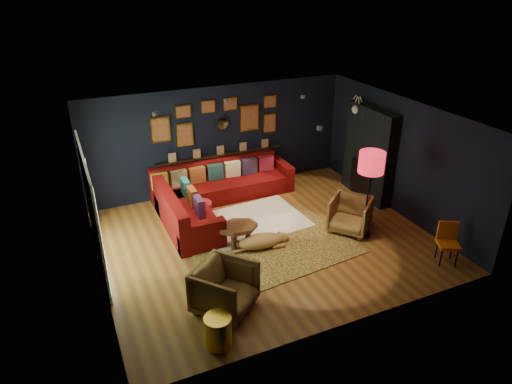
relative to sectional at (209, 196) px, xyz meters
name	(u,v)px	position (x,y,z in m)	size (l,w,h in m)	color
floor	(267,240)	(0.61, -1.81, -0.32)	(6.50, 6.50, 0.00)	brown
room_walls	(268,169)	(0.61, -1.81, 1.27)	(6.50, 6.50, 6.50)	black
sectional	(209,196)	(0.00, 0.00, 0.00)	(3.41, 2.69, 0.86)	#6E0A08
ledge	(220,155)	(0.61, 0.87, 0.60)	(3.20, 0.12, 0.04)	black
gallery_wall	(218,120)	(0.60, 0.91, 1.48)	(3.15, 0.04, 1.02)	gold
sunburst_mirror	(223,123)	(0.71, 0.91, 1.38)	(0.47, 0.16, 0.47)	silver
fireplace	(368,156)	(3.71, -0.91, 0.70)	(0.31, 1.60, 2.20)	black
deer_head	(362,109)	(3.75, -0.41, 1.73)	(0.50, 0.28, 0.45)	white
sliding_door	(92,211)	(-2.60, -1.21, 0.78)	(0.06, 2.80, 2.20)	white
ceiling_spots	(251,109)	(0.61, -1.01, 2.24)	(3.30, 2.50, 0.06)	black
shag_rug	(252,221)	(0.64, -1.00, -0.31)	(2.28, 1.66, 0.03)	white
leopard_rug	(273,247)	(0.62, -2.11, -0.31)	(3.09, 2.21, 0.02)	gold
coffee_table	(238,229)	(0.01, -1.73, 0.04)	(0.86, 0.67, 0.41)	brown
pouf	(201,209)	(-0.31, -0.31, -0.13)	(0.49, 0.49, 0.32)	maroon
armchair_left	(225,286)	(-0.91, -3.45, 0.13)	(0.87, 0.82, 0.90)	tan
armchair_right	(350,213)	(2.39, -2.16, 0.09)	(0.79, 0.74, 0.82)	tan
gold_stool	(218,331)	(-1.29, -4.16, -0.07)	(0.41, 0.41, 0.51)	gold
orange_chair	(448,239)	(3.40, -3.86, 0.15)	(0.51, 0.51, 0.80)	black
floor_lamp	(371,166)	(2.55, -2.46, 1.25)	(0.51, 0.51, 1.86)	black
dog	(261,239)	(0.38, -2.04, -0.11)	(1.25, 0.61, 0.39)	#A07D3E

